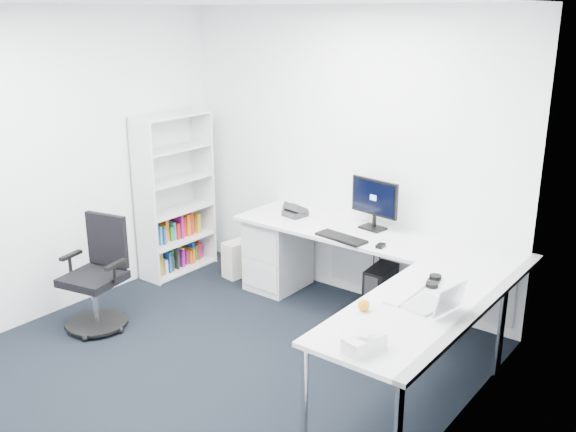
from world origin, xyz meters
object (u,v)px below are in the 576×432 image
Objects in this scene: bookshelf at (175,195)px; monitor at (374,204)px; l_desk at (350,289)px; task_chair at (93,276)px; laptop at (426,291)px.

bookshelf is 3.41× the size of monitor.
bookshelf is (-2.17, 0.05, 0.45)m from l_desk.
l_desk is 2.72× the size of task_chair.
monitor is (-0.09, 0.49, 0.62)m from l_desk.
l_desk is 1.59× the size of bookshelf.
monitor is (2.09, 0.44, 0.18)m from bookshelf.
task_chair is at bearing -124.99° from monitor.
task_chair is at bearing -73.45° from bookshelf.
l_desk is at bearing 24.22° from task_chair.
task_chair is 2.00× the size of monitor.
bookshelf is at bearing 94.67° from task_chair.
laptop is (3.17, -0.72, 0.05)m from bookshelf.
bookshelf is 1.71× the size of task_chair.
task_chair is (0.40, -1.34, -0.35)m from bookshelf.
bookshelf is 5.48× the size of laptop.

